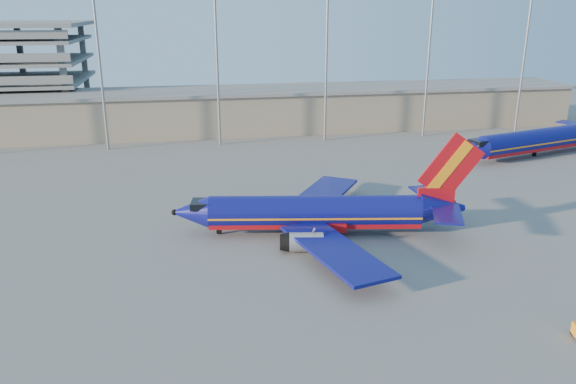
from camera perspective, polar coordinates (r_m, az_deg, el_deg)
name	(u,v)px	position (r m, az deg, el deg)	size (l,w,h in m)	color
ground	(295,236)	(62.26, 0.69, -4.54)	(220.00, 220.00, 0.00)	slate
terminal_building	(288,108)	(117.96, -0.03, 8.52)	(122.00, 16.00, 8.50)	gray
light_mast_row	(273,47)	(103.83, -1.58, 14.56)	(101.60, 1.60, 28.65)	gray
aircraft_main	(322,213)	(62.32, 3.46, -2.12)	(33.83, 32.28, 11.52)	navy
aircraft_second	(540,139)	(105.28, 24.23, 4.90)	(34.98, 17.32, 12.14)	navy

